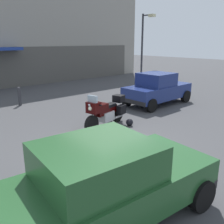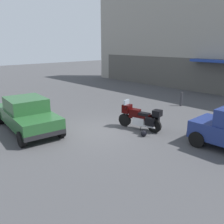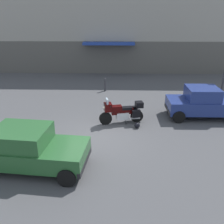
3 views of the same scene
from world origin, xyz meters
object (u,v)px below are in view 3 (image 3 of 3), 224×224
motorcycle (122,112)px  helmet (137,125)px  bollard_curbside (105,84)px  car_sedan_far (24,148)px  car_hatchback_near (203,103)px

motorcycle → helmet: size_ratio=7.99×
motorcycle → bollard_curbside: motorcycle is taller
car_sedan_far → helmet: bearing=-135.8°
helmet → car_sedan_far: bearing=-141.5°
helmet → car_hatchback_near: bearing=22.5°
car_hatchback_near → helmet: bearing=-157.8°
car_sedan_far → bollard_curbside: 9.74m
motorcycle → car_hatchback_near: (4.28, 0.91, 0.19)m
bollard_curbside → car_hatchback_near: bearing=-39.9°
helmet → car_hatchback_near: (3.56, 1.48, 0.67)m
motorcycle → car_sedan_far: (-3.57, -3.97, 0.16)m
motorcycle → bollard_curbside: (-1.15, 5.45, -0.12)m
helmet → bollard_curbside: bollard_curbside is taller
car_sedan_far → car_hatchback_near: bearing=-142.4°
car_hatchback_near → bollard_curbside: size_ratio=4.08×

